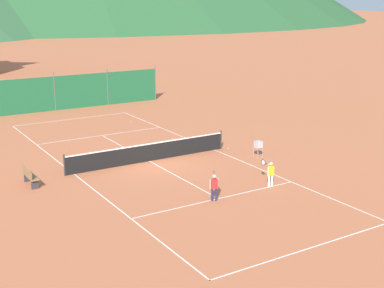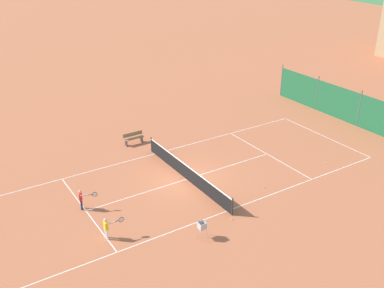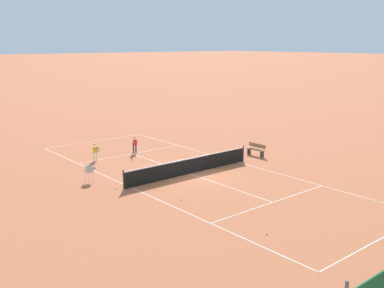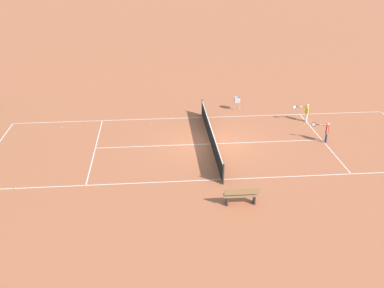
% 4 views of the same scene
% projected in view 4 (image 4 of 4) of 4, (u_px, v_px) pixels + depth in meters
% --- Properties ---
extents(ground_plane, '(600.00, 600.00, 0.00)m').
position_uv_depth(ground_plane, '(211.00, 144.00, 25.15)').
color(ground_plane, '#B7603D').
extents(court_line_markings, '(8.25, 23.85, 0.01)m').
position_uv_depth(court_line_markings, '(211.00, 144.00, 25.15)').
color(court_line_markings, white).
rests_on(court_line_markings, ground).
extents(tennis_net, '(9.18, 0.08, 1.06)m').
position_uv_depth(tennis_net, '(211.00, 136.00, 24.94)').
color(tennis_net, '#2D2D2D').
rests_on(tennis_net, ground).
extents(player_far_baseline, '(0.40, 0.98, 1.16)m').
position_uv_depth(player_far_baseline, '(306.00, 111.00, 27.97)').
color(player_far_baseline, white).
rests_on(player_far_baseline, ground).
extents(player_far_service, '(0.67, 0.90, 1.17)m').
position_uv_depth(player_far_service, '(326.00, 131.00, 25.13)').
color(player_far_service, '#23284C').
rests_on(player_far_service, ground).
extents(tennis_ball_far_corner, '(0.07, 0.07, 0.07)m').
position_uv_depth(tennis_ball_far_corner, '(206.00, 113.00, 29.57)').
color(tennis_ball_far_corner, '#CCE033').
rests_on(tennis_ball_far_corner, ground).
extents(tennis_ball_by_net_left, '(0.07, 0.07, 0.07)m').
position_uv_depth(tennis_ball_by_net_left, '(15.00, 188.00, 20.62)').
color(tennis_ball_by_net_left, '#CCE033').
rests_on(tennis_ball_by_net_left, ground).
extents(tennis_ball_mid_court, '(0.07, 0.07, 0.07)m').
position_uv_depth(tennis_ball_mid_court, '(151.00, 123.00, 27.85)').
color(tennis_ball_mid_court, '#CCE033').
rests_on(tennis_ball_mid_court, ground).
extents(tennis_ball_alley_right, '(0.07, 0.07, 0.07)m').
position_uv_depth(tennis_ball_alley_right, '(62.00, 127.00, 27.27)').
color(tennis_ball_alley_right, '#CCE033').
rests_on(tennis_ball_alley_right, ground).
extents(ball_hopper, '(0.36, 0.36, 0.89)m').
position_uv_depth(ball_hopper, '(237.00, 101.00, 29.86)').
color(ball_hopper, '#B7B7BC').
rests_on(ball_hopper, ground).
extents(courtside_bench, '(0.36, 1.50, 0.84)m').
position_uv_depth(courtside_bench, '(241.00, 195.00, 19.26)').
color(courtside_bench, olive).
rests_on(courtside_bench, ground).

